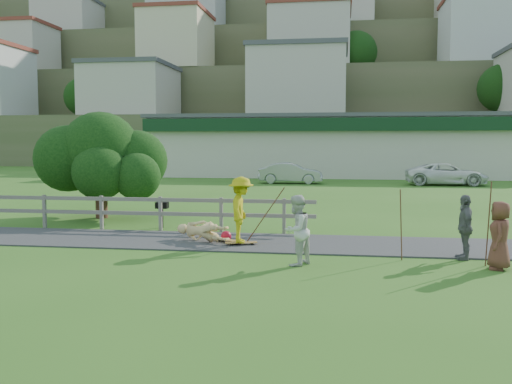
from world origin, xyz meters
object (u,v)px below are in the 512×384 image
skater_rider (241,213)px  car_silver (291,173)px  car_white (446,174)px  tree (101,173)px  spectator_c (500,235)px  skater_fallen (203,231)px  spectator_b (465,227)px  bbq (162,215)px  spectator_a (296,230)px

skater_rider → car_silver: size_ratio=0.41×
car_white → tree: 24.60m
spectator_c → tree: tree is taller
skater_rider → car_white: bearing=-27.2°
spectator_c → skater_fallen: bearing=-93.5°
skater_fallen → spectator_b: bearing=-72.1°
spectator_b → tree: bearing=-116.9°
spectator_c → car_silver: bearing=-150.7°
tree → bbq: size_ratio=5.48×
skater_rider → car_silver: 23.95m
spectator_b → car_silver: spectator_b is taller
spectator_c → car_silver: size_ratio=0.35×
skater_fallen → spectator_b: size_ratio=1.11×
skater_fallen → car_silver: size_ratio=0.40×
spectator_b → spectator_c: spectator_b is taller
skater_fallen → spectator_c: spectator_c is taller
skater_fallen → spectator_a: size_ratio=1.08×
skater_fallen → spectator_a: spectator_a is taller
car_silver → spectator_a: bearing=-176.0°
skater_fallen → car_white: (10.70, 23.48, 0.41)m
spectator_c → car_silver: (-7.01, 25.90, -0.05)m
skater_fallen → spectator_a: (2.85, -2.58, 0.50)m
skater_rider → spectator_a: skater_rider is taller
skater_rider → bbq: 4.36m
spectator_c → car_silver: 26.83m
spectator_a → bbq: bearing=-107.7°
tree → bbq: (3.02, -2.04, -1.26)m
skater_rider → tree: (-6.22, 4.97, 0.79)m
spectator_c → car_silver: spectator_c is taller
spectator_a → car_silver: bearing=-145.8°
tree → spectator_c: bearing=-29.2°
spectator_a → bbq: (-4.88, 5.13, -0.39)m
car_silver → bbq: (-2.39, -21.01, -0.29)m
bbq → skater_rider: bearing=-43.8°
skater_rider → bbq: (-3.19, 2.93, -0.48)m
skater_rider → tree: size_ratio=0.38×
skater_rider → car_white: skater_rider is taller
spectator_b → car_white: bearing=170.6°
skater_rider → skater_fallen: bearing=66.7°
skater_rider → spectator_a: bearing=-148.0°
car_silver → skater_rider: bearing=-179.5°
car_silver → car_white: size_ratio=0.83×
skater_fallen → spectator_c: 7.75m
spectator_c → car_white: spectator_c is taller
skater_fallen → bbq: size_ratio=2.05×
skater_fallen → bbq: bbq is taller
spectator_b → car_white: (3.86, 24.78, -0.06)m
spectator_a → car_white: (7.84, 26.05, -0.08)m
spectator_a → car_white: size_ratio=0.31×
skater_fallen → spectator_c: (7.37, -2.34, 0.45)m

